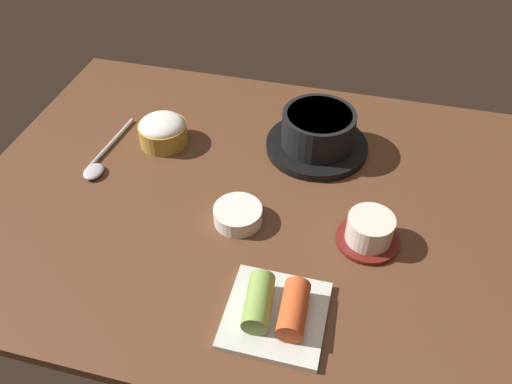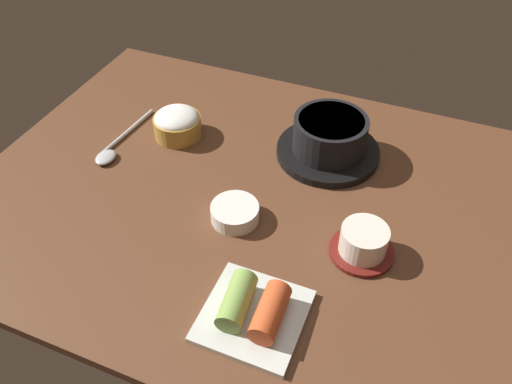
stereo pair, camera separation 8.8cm
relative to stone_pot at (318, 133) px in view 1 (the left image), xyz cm
name	(u,v)px [view 1 (the left image)]	position (x,y,z in cm)	size (l,w,h in cm)	color
dining_table	(248,199)	(-9.78, -16.04, -4.86)	(100.00, 76.00, 2.00)	#56331E
stone_pot	(318,133)	(0.00, 0.00, 0.00)	(19.97, 19.97, 8.42)	black
rice_bowl	(163,130)	(-30.08, -5.43, -0.89)	(9.61, 9.61, 5.91)	#B78C38
tea_cup_with_saucer	(369,231)	(12.10, -21.85, -1.32)	(10.42, 10.42, 5.37)	maroon
banchan_cup_center	(236,214)	(-10.11, -22.64, -2.28)	(8.30, 8.30, 2.91)	white
kimchi_plate	(276,310)	(0.62, -39.60, -2.02)	(14.39, 14.39, 4.84)	silver
spoon	(100,162)	(-39.53, -14.85, -3.25)	(3.85, 19.74, 1.35)	#B7B7BC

